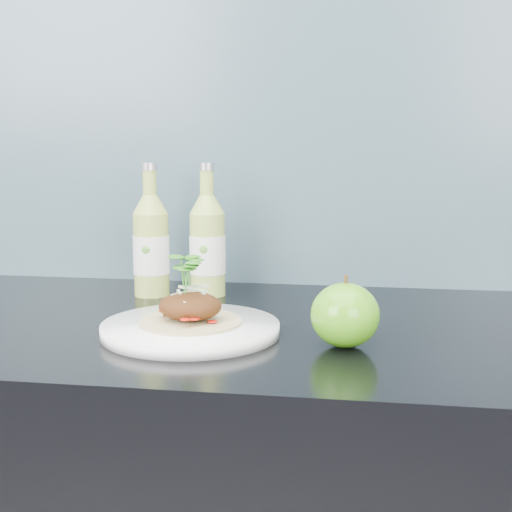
% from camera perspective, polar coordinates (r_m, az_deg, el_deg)
% --- Properties ---
extents(subway_backsplash, '(4.00, 0.02, 0.70)m').
position_cam_1_polar(subway_backsplash, '(1.30, -0.81, 13.21)').
color(subway_backsplash, '#729EB3').
rests_on(subway_backsplash, kitchen_counter).
extents(dinner_plate, '(0.31, 0.31, 0.02)m').
position_cam_1_polar(dinner_plate, '(0.97, -5.26, -5.82)').
color(dinner_plate, white).
rests_on(dinner_plate, kitchen_counter).
extents(pork_taco, '(0.14, 0.14, 0.09)m').
position_cam_1_polar(pork_taco, '(0.96, -5.29, -3.76)').
color(pork_taco, tan).
rests_on(pork_taco, dinner_plate).
extents(green_apple, '(0.11, 0.11, 0.09)m').
position_cam_1_polar(green_apple, '(0.91, 7.14, -4.71)').
color(green_apple, '#3A9510').
rests_on(green_apple, kitchen_counter).
extents(cider_bottle_left, '(0.07, 0.07, 0.22)m').
position_cam_1_polar(cider_bottle_left, '(1.21, -8.39, 0.83)').
color(cider_bottle_left, '#A8BF4F').
rests_on(cider_bottle_left, kitchen_counter).
extents(cider_bottle_right, '(0.06, 0.06, 0.22)m').
position_cam_1_polar(cider_bottle_right, '(1.20, -3.90, 0.84)').
color(cider_bottle_right, '#A8C251').
rests_on(cider_bottle_right, kitchen_counter).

